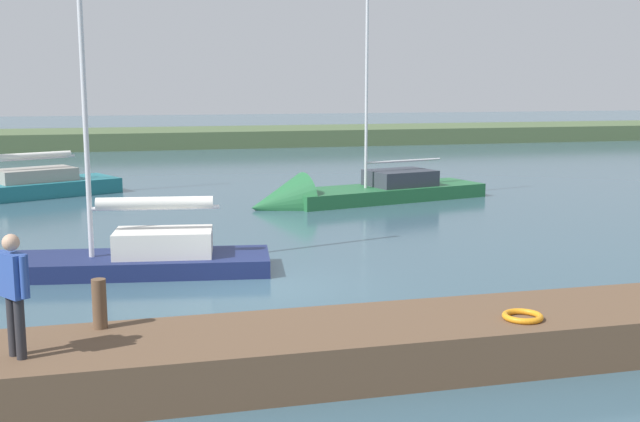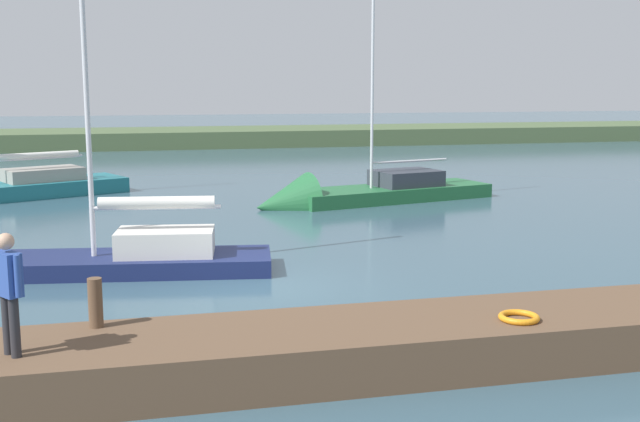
# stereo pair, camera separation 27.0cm
# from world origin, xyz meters

# --- Properties ---
(ground_plane) EXTENTS (200.00, 200.00, 0.00)m
(ground_plane) POSITION_xyz_m (0.00, 0.00, 0.00)
(ground_plane) COLOR #385666
(far_shoreline) EXTENTS (180.00, 8.00, 2.40)m
(far_shoreline) POSITION_xyz_m (0.00, -41.74, 0.00)
(far_shoreline) COLOR #4C603D
(far_shoreline) RESTS_ON ground_plane
(dock_pier) EXTENTS (23.16, 2.23, 0.78)m
(dock_pier) POSITION_xyz_m (0.00, 5.40, 0.39)
(dock_pier) COLOR brown
(dock_pier) RESTS_ON ground_plane
(mooring_post_near) EXTENTS (0.22, 0.22, 0.78)m
(mooring_post_near) POSITION_xyz_m (3.47, 4.62, 1.17)
(mooring_post_near) COLOR brown
(mooring_post_near) RESTS_ON dock_pier
(life_ring_buoy) EXTENTS (0.66, 0.66, 0.10)m
(life_ring_buoy) POSITION_xyz_m (-3.14, 5.85, 0.83)
(life_ring_buoy) COLOR orange
(life_ring_buoy) RESTS_ON dock_pier
(sailboat_near_dock) EXTENTS (10.10, 4.64, 10.18)m
(sailboat_near_dock) POSITION_xyz_m (-5.36, -11.70, 0.19)
(sailboat_near_dock) COLOR #236638
(sailboat_near_dock) RESTS_ON ground_plane
(sailboat_behind_pier) EXTENTS (8.68, 3.14, 10.16)m
(sailboat_behind_pier) POSITION_xyz_m (4.39, -2.44, 0.17)
(sailboat_behind_pier) COLOR navy
(sailboat_behind_pier) RESTS_ON ground_plane
(person_on_dock) EXTENTS (0.45, 0.56, 1.75)m
(person_on_dock) POSITION_xyz_m (4.56, 5.70, 1.80)
(person_on_dock) COLOR #28282D
(person_on_dock) RESTS_ON dock_pier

